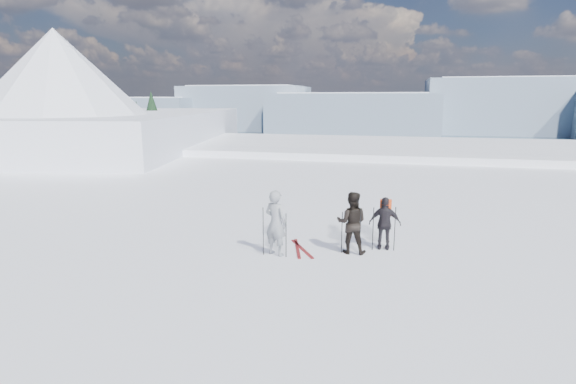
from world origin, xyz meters
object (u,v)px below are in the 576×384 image
skier_grey (276,223)px  skier_pack (385,224)px  skis_loose (300,249)px  skier_dark (352,223)px

skier_grey → skier_pack: skier_grey is taller
skier_grey → skis_loose: size_ratio=1.11×
skier_dark → skis_loose: size_ratio=1.06×
skier_pack → skis_loose: skier_pack is taller
skier_pack → skier_grey: bearing=20.8°
skier_grey → skier_dark: (2.04, 0.66, -0.04)m
skis_loose → skier_pack: bearing=13.1°
skier_grey → skis_loose: bearing=-111.1°
skier_dark → skier_pack: (0.91, 0.51, -0.11)m
skier_grey → skier_pack: bearing=-136.9°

